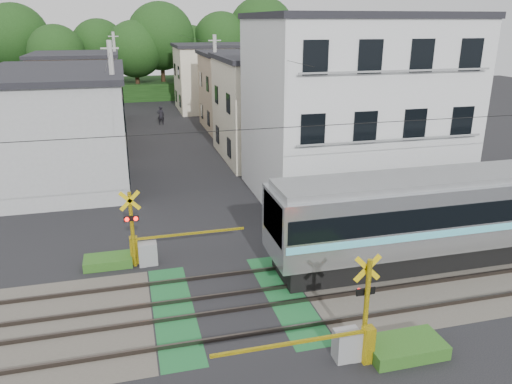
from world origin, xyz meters
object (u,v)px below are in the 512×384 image
object	(u,v)px
crossing_signal_near	(351,338)
crossing_signal_far	(145,247)
pedestrian	(161,115)
apartment_block	(352,108)

from	to	relation	value
crossing_signal_near	crossing_signal_far	xyz separation A→B (m)	(-5.17, 7.31, 0.00)
crossing_signal_far	pedestrian	size ratio (longest dim) A/B	2.81
apartment_block	pedestrian	xyz separation A→B (m)	(-8.35, 21.71, -3.81)
crossing_signal_far	pedestrian	world-z (taller)	crossing_signal_far
crossing_signal_near	apartment_block	bearing A→B (deg)	65.78
crossing_signal_near	apartment_block	distance (m)	14.95
crossing_signal_far	apartment_block	bearing A→B (deg)	27.78
crossing_signal_far	pedestrian	xyz separation A→B (m)	(2.74, 27.55, 0.13)
apartment_block	crossing_signal_near	bearing A→B (deg)	-114.22
crossing_signal_near	apartment_block	xyz separation A→B (m)	(5.91, 13.15, 3.94)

